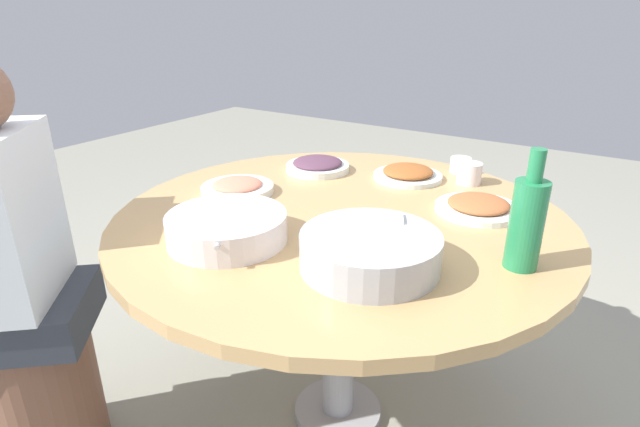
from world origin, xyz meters
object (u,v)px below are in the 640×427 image
object	(u,v)px
dish_tofu_braise	(478,206)
dish_eggplant	(318,165)
round_dining_table	(341,240)
tea_cup_near	(469,173)
rice_bowl	(370,250)
dish_shrimp	(237,187)
tea_cup_far	(460,165)
soup_bowl	(227,228)
dish_stirfry	(408,174)
green_bottle	(527,222)
diner_left	(4,230)
stool_for_diner_left	(46,391)

from	to	relation	value
dish_tofu_braise	dish_eggplant	bearing A→B (deg)	-97.27
round_dining_table	tea_cup_near	xyz separation A→B (m)	(-0.45, 0.22, 0.12)
rice_bowl	dish_shrimp	world-z (taller)	rice_bowl
tea_cup_far	soup_bowl	bearing A→B (deg)	-19.82
rice_bowl	dish_stirfry	world-z (taller)	rice_bowl
rice_bowl	tea_cup_near	world-z (taller)	rice_bowl
rice_bowl	tea_cup_near	distance (m)	0.69
green_bottle	diner_left	bearing A→B (deg)	-65.55
rice_bowl	tea_cup_near	bearing A→B (deg)	179.30
dish_shrimp	stool_for_diner_left	xyz separation A→B (m)	(0.55, -0.31, -0.54)
rice_bowl	stool_for_diner_left	distance (m)	1.11
dish_stirfry	diner_left	distance (m)	1.20
soup_bowl	tea_cup_far	xyz separation A→B (m)	(-0.86, 0.31, -0.01)
dish_shrimp	stool_for_diner_left	bearing A→B (deg)	-29.53
dish_stirfry	tea_cup_near	xyz separation A→B (m)	(-0.06, 0.19, 0.02)
tea_cup_far	dish_tofu_braise	bearing A→B (deg)	26.11
diner_left	green_bottle	bearing A→B (deg)	114.45
stool_for_diner_left	soup_bowl	bearing A→B (deg)	117.85
round_dining_table	tea_cup_far	distance (m)	0.58
dish_shrimp	tea_cup_far	bearing A→B (deg)	138.20
soup_bowl	green_bottle	size ratio (longest dim) A/B	1.09
green_bottle	tea_cup_near	distance (m)	0.58
dish_eggplant	tea_cup_near	world-z (taller)	tea_cup_near
soup_bowl	dish_eggplant	size ratio (longest dim) A/B	1.33
dish_eggplant	tea_cup_near	xyz separation A→B (m)	(-0.15, 0.49, 0.01)
dish_stirfry	dish_eggplant	bearing A→B (deg)	-73.57
green_bottle	tea_cup_near	xyz separation A→B (m)	(-0.50, -0.28, -0.08)
rice_bowl	dish_tofu_braise	xyz separation A→B (m)	(-0.46, 0.11, -0.03)
dish_eggplant	round_dining_table	bearing A→B (deg)	42.43
dish_stirfry	tea_cup_far	size ratio (longest dim) A/B	3.20
green_bottle	soup_bowl	bearing A→B (deg)	-68.45
dish_tofu_braise	dish_stirfry	size ratio (longest dim) A/B	1.04
green_bottle	stool_for_diner_left	bearing A→B (deg)	-65.55
rice_bowl	green_bottle	world-z (taller)	green_bottle
tea_cup_near	dish_shrimp	bearing A→B (deg)	-50.43
diner_left	tea_cup_far	bearing A→B (deg)	143.71
dish_tofu_braise	tea_cup_near	xyz separation A→B (m)	(-0.23, -0.10, 0.02)
green_bottle	diner_left	xyz separation A→B (m)	(0.53, -1.17, -0.10)
round_dining_table	diner_left	size ratio (longest dim) A/B	1.68
dish_shrimp	green_bottle	size ratio (longest dim) A/B	0.82
rice_bowl	green_bottle	bearing A→B (deg)	123.36
dish_eggplant	dish_shrimp	bearing A→B (deg)	-14.76
round_dining_table	tea_cup_far	xyz separation A→B (m)	(-0.55, 0.16, 0.11)
round_dining_table	dish_stirfry	bearing A→B (deg)	175.12
tea_cup_far	diner_left	size ratio (longest dim) A/B	0.09
dish_tofu_braise	green_bottle	bearing A→B (deg)	32.76
diner_left	round_dining_table	bearing A→B (deg)	130.92
dish_eggplant	stool_for_diner_left	bearing A→B (deg)	-24.41
soup_bowl	stool_for_diner_left	bearing A→B (deg)	-62.15
rice_bowl	round_dining_table	bearing A→B (deg)	-138.03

